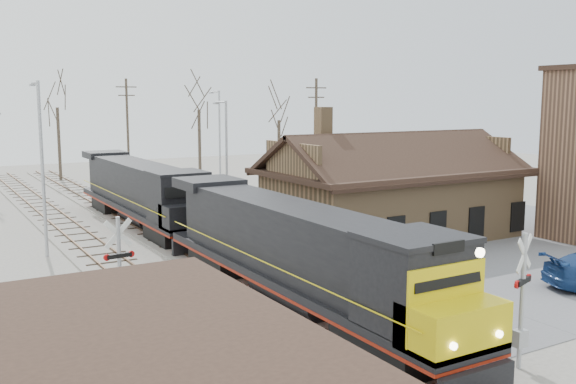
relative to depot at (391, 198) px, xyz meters
name	(u,v)px	position (x,y,z in m)	size (l,w,h in m)	color
ground	(344,334)	(-11.99, -12.00, -2.41)	(140.00, 140.00, 0.00)	#A49F94
road	(344,334)	(-11.99, -12.00, -2.39)	(60.00, 9.00, 0.03)	slate
parking_lot	(568,251)	(6.01, -8.00, -2.39)	(22.00, 26.00, 0.03)	slate
track_main	(188,249)	(-11.99, 3.00, -2.34)	(3.40, 90.00, 0.24)	#A49F94
track_siding	(107,259)	(-16.49, 3.00, -2.34)	(3.40, 90.00, 0.24)	#A49F94
depot	(391,198)	(0.00, 0.00, 0.00)	(15.20, 9.31, 7.90)	olive
locomotive_lead	(301,255)	(-11.99, -9.02, -0.12)	(2.93, 19.64, 4.36)	black
locomotive_trailing	(142,192)	(-11.99, 10.89, -0.12)	(2.93, 19.64, 4.13)	black
crossbuck_near	(522,306)	(-8.99, -17.14, -0.40)	(1.19, 0.48, 4.31)	#A5A8AD
crossbuck_far	(120,276)	(-18.62, -7.14, -0.48)	(1.18, 0.31, 4.12)	#A5A8AD
streetlight_a	(42,160)	(-19.00, 5.70, 2.78)	(0.25, 2.04, 9.30)	#A5A8AD
streetlight_b	(226,153)	(-5.98, 10.76, 2.25)	(0.25, 2.04, 8.25)	#A5A8AD
streetlight_c	(219,136)	(-0.87, 23.13, 2.70)	(0.25, 2.04, 9.13)	#A5A8AD
utility_pole_b	(128,130)	(-6.68, 31.57, 2.99)	(2.00, 0.24, 10.34)	#382D23
utility_pole_c	(316,135)	(5.21, 16.44, 2.88)	(2.00, 0.24, 10.12)	#382D23
tree_c	(57,95)	(-11.77, 38.66, 6.38)	(5.03, 5.03, 12.33)	#382D23
tree_d	(199,97)	(-1.01, 27.33, 6.20)	(4.93, 4.93, 12.08)	#382D23
tree_e	(279,109)	(6.16, 24.54, 4.98)	(4.24, 4.24, 10.38)	#382D23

